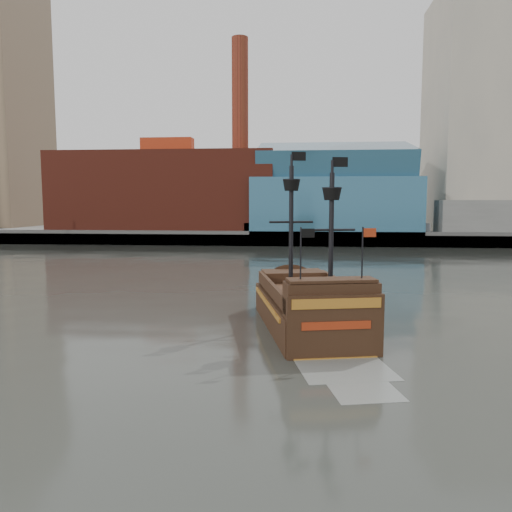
# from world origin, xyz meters

# --- Properties ---
(ground) EXTENTS (400.00, 400.00, 0.00)m
(ground) POSITION_xyz_m (0.00, 0.00, 0.00)
(ground) COLOR #282A25
(ground) RESTS_ON ground
(promenade_far) EXTENTS (220.00, 60.00, 2.00)m
(promenade_far) POSITION_xyz_m (0.00, 92.00, 1.00)
(promenade_far) COLOR slate
(promenade_far) RESTS_ON ground
(seawall) EXTENTS (220.00, 1.00, 2.60)m
(seawall) POSITION_xyz_m (0.00, 62.50, 1.30)
(seawall) COLOR #4C4C49
(seawall) RESTS_ON ground
(skyline) EXTENTS (149.00, 45.00, 62.00)m
(skyline) POSITION_xyz_m (5.21, 84.56, 24.55)
(skyline) COLOR #7E664C
(skyline) RESTS_ON promenade_far
(pirate_ship) EXTENTS (7.72, 16.01, 11.52)m
(pirate_ship) POSITION_xyz_m (4.68, 5.31, 1.04)
(pirate_ship) COLOR black
(pirate_ship) RESTS_ON ground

